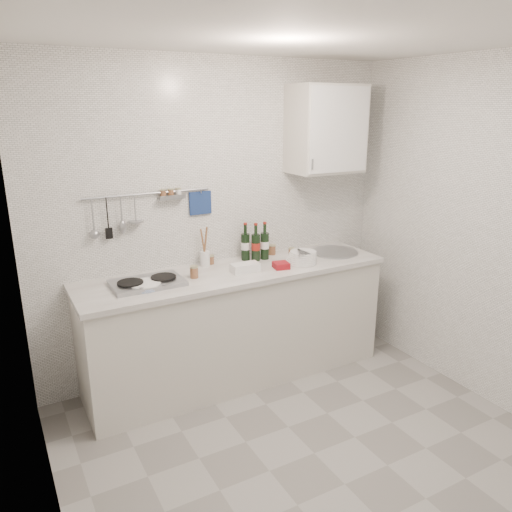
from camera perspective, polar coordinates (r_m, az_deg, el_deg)
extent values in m
plane|color=slate|center=(3.46, 6.67, -21.48)|extent=(3.00, 3.00, 0.00)
plane|color=silver|center=(2.74, 8.62, 24.23)|extent=(3.00, 3.00, 0.00)
cube|color=silver|center=(4.03, -4.29, 4.08)|extent=(3.00, 0.02, 2.50)
cube|color=silver|center=(2.36, -23.69, -6.91)|extent=(0.02, 2.80, 2.50)
cube|color=silver|center=(3.91, 25.60, 2.04)|extent=(0.02, 2.80, 2.50)
cube|color=beige|center=(4.03, -2.24, -8.05)|extent=(2.40, 0.60, 0.88)
cube|color=silver|center=(3.86, -2.32, -1.85)|extent=(2.44, 0.64, 0.04)
cube|color=black|center=(4.23, -2.30, -12.74)|extent=(2.34, 0.52, 0.10)
cube|color=#93969B|center=(3.61, -12.31, -3.02)|extent=(0.50, 0.32, 0.03)
cylinder|color=black|center=(3.58, -14.17, -2.98)|extent=(0.18, 0.18, 0.01)
cylinder|color=black|center=(3.64, -10.53, -2.40)|extent=(0.18, 0.18, 0.01)
cylinder|color=#93969B|center=(4.34, 8.96, 0.45)|extent=(0.40, 0.40, 0.02)
cylinder|color=#93969B|center=(4.36, 8.93, -0.26)|extent=(0.34, 0.34, 0.10)
cylinder|color=#93969B|center=(3.75, -12.25, 6.99)|extent=(0.95, 0.02, 0.02)
cube|color=navy|center=(3.92, -6.39, 6.05)|extent=(0.18, 0.02, 0.18)
cube|color=beige|center=(4.24, 8.00, 14.18)|extent=(0.60, 0.35, 0.70)
cube|color=white|center=(4.10, 9.56, 14.01)|extent=(0.56, 0.01, 0.66)
cylinder|color=#93969B|center=(3.95, 6.46, 10.40)|extent=(0.01, 0.01, 0.08)
cylinder|color=#537ABD|center=(3.56, -12.73, -3.50)|extent=(0.24, 0.24, 0.01)
cylinder|color=#537ABD|center=(3.56, -12.68, -3.29)|extent=(0.23, 0.23, 0.01)
cylinder|color=#537ABD|center=(3.56, -12.62, -3.09)|extent=(0.23, 0.23, 0.01)
cylinder|color=white|center=(4.03, 5.17, -0.72)|extent=(0.25, 0.25, 0.01)
cylinder|color=white|center=(4.03, 5.21, -0.52)|extent=(0.24, 0.24, 0.01)
cylinder|color=white|center=(4.03, 5.25, -0.32)|extent=(0.24, 0.24, 0.01)
cylinder|color=white|center=(4.03, 5.30, -0.13)|extent=(0.23, 0.23, 0.01)
cylinder|color=white|center=(4.04, 5.34, 0.07)|extent=(0.23, 0.23, 0.01)
cylinder|color=white|center=(4.04, 5.38, 0.26)|extent=(0.22, 0.22, 0.01)
cylinder|color=white|center=(4.04, 5.42, 0.46)|extent=(0.21, 0.21, 0.01)
cube|color=white|center=(3.80, -1.24, -1.32)|extent=(0.22, 0.12, 0.06)
cube|color=#A2121A|center=(3.89, 2.88, -1.07)|extent=(0.13, 0.13, 0.05)
cylinder|color=white|center=(3.95, -5.85, -0.31)|extent=(0.08, 0.08, 0.12)
cylinder|color=#925E3A|center=(3.91, -5.79, 1.73)|extent=(0.03, 0.06, 0.23)
cylinder|color=#925E3A|center=(3.92, -6.10, 1.59)|extent=(0.04, 0.04, 0.21)
cylinder|color=brown|center=(4.00, -5.21, -0.46)|extent=(0.06, 0.06, 0.06)
cylinder|color=tan|center=(3.99, -5.23, 0.04)|extent=(0.06, 0.06, 0.01)
cylinder|color=brown|center=(4.23, 1.84, 0.68)|extent=(0.06, 0.06, 0.08)
cylinder|color=tan|center=(4.22, 1.84, 1.24)|extent=(0.07, 0.07, 0.01)
cylinder|color=brown|center=(4.21, 4.09, 0.44)|extent=(0.05, 0.05, 0.06)
cylinder|color=tan|center=(4.21, 4.10, 0.89)|extent=(0.06, 0.06, 0.01)
cylinder|color=brown|center=(3.69, -7.08, -1.89)|extent=(0.06, 0.06, 0.08)
cylinder|color=tan|center=(3.68, -7.11, -1.23)|extent=(0.06, 0.06, 0.01)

